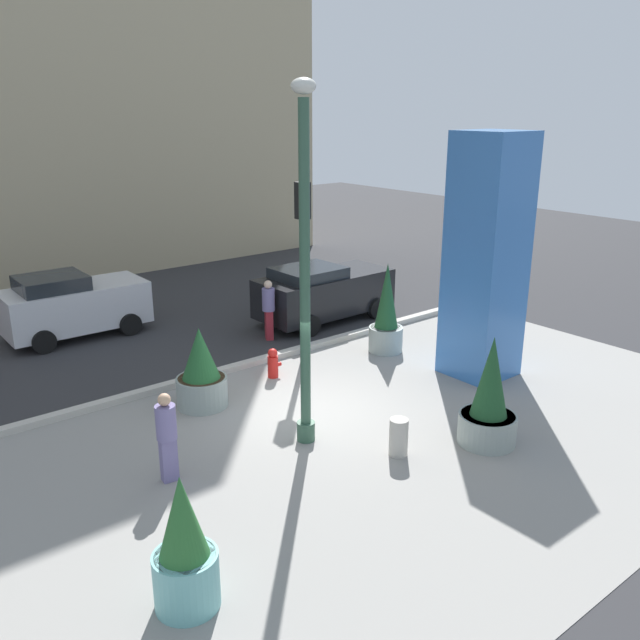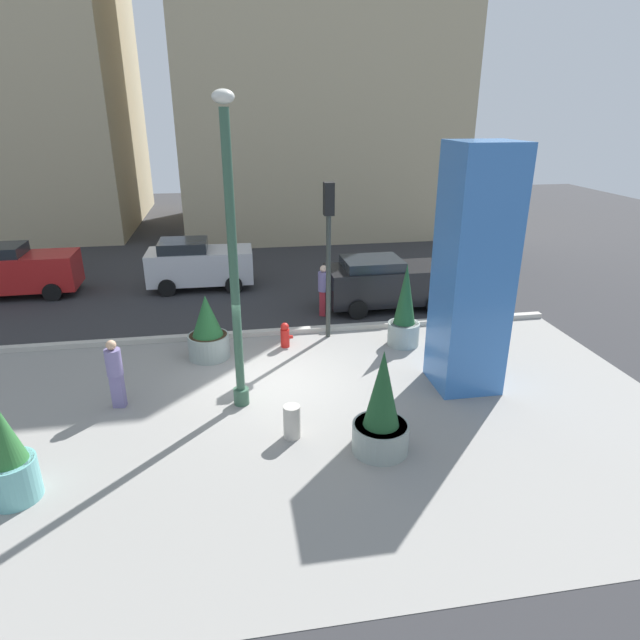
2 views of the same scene
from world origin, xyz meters
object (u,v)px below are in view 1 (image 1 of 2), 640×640
(traffic_light_far_side, at_px, (303,243))
(car_passing_lane, at_px, (323,292))
(concrete_bollard, at_px, (399,437))
(art_pillar_blue, at_px, (486,258))
(potted_plant_by_pillar, at_px, (201,373))
(car_far_lane, at_px, (73,305))
(pedestrian_crossing, at_px, (269,307))
(potted_plant_near_left, at_px, (386,316))
(lamp_post, at_px, (305,278))
(pedestrian_on_sidewalk, at_px, (167,433))
(fire_hydrant, at_px, (273,363))
(potted_plant_curbside, at_px, (489,403))
(potted_plant_near_right, at_px, (185,552))

(traffic_light_far_side, height_order, car_passing_lane, traffic_light_far_side)
(concrete_bollard, bearing_deg, art_pillar_blue, 20.29)
(potted_plant_by_pillar, xyz_separation_m, car_far_lane, (-0.49, 6.48, 0.16))
(potted_plant_by_pillar, height_order, pedestrian_crossing, potted_plant_by_pillar)
(potted_plant_near_left, height_order, traffic_light_far_side, traffic_light_far_side)
(car_passing_lane, bearing_deg, car_far_lane, 152.76)
(lamp_post, xyz_separation_m, pedestrian_crossing, (2.90, 5.43, -2.36))
(lamp_post, xyz_separation_m, pedestrian_on_sidewalk, (-2.80, 0.35, -2.39))
(potted_plant_by_pillar, bearing_deg, art_pillar_blue, -22.57)
(potted_plant_by_pillar, height_order, fire_hydrant, potted_plant_by_pillar)
(traffic_light_far_side, xyz_separation_m, pedestrian_on_sidewalk, (-5.51, -3.25, -2.15))
(concrete_bollard, relative_size, car_far_lane, 0.19)
(potted_plant_near_left, relative_size, pedestrian_on_sidewalk, 1.46)
(lamp_post, distance_m, pedestrian_on_sidewalk, 3.70)
(car_far_lane, bearing_deg, pedestrian_crossing, -41.93)
(art_pillar_blue, xyz_separation_m, potted_plant_curbside, (-2.79, -2.41, -2.05))
(potted_plant_near_right, relative_size, car_far_lane, 0.50)
(art_pillar_blue, xyz_separation_m, pedestrian_crossing, (-2.60, 5.34, -1.96))
(concrete_bollard, height_order, pedestrian_on_sidewalk, pedestrian_on_sidewalk)
(lamp_post, bearing_deg, potted_plant_near_right, -146.83)
(potted_plant_curbside, xyz_separation_m, traffic_light_far_side, (0.01, 5.92, 2.22))
(art_pillar_blue, bearing_deg, pedestrian_on_sidewalk, 178.24)
(fire_hydrant, relative_size, car_far_lane, 0.19)
(potted_plant_by_pillar, bearing_deg, potted_plant_near_right, -121.27)
(art_pillar_blue, distance_m, potted_plant_near_right, 10.15)
(fire_hydrant, bearing_deg, pedestrian_crossing, 57.09)
(potted_plant_near_right, distance_m, pedestrian_on_sidewalk, 3.25)
(potted_plant_curbside, bearing_deg, fire_hydrant, 104.09)
(car_passing_lane, distance_m, pedestrian_crossing, 2.36)
(pedestrian_on_sidewalk, bearing_deg, potted_plant_by_pillar, 49.81)
(concrete_bollard, height_order, car_far_lane, car_far_lane)
(potted_plant_curbside, xyz_separation_m, pedestrian_on_sidewalk, (-5.50, 2.67, 0.07))
(potted_plant_near_left, height_order, car_far_lane, potted_plant_near_left)
(lamp_post, bearing_deg, car_far_lane, 97.98)
(lamp_post, xyz_separation_m, potted_plant_near_left, (4.78, 2.64, -2.32))
(traffic_light_far_side, distance_m, car_far_lane, 7.21)
(potted_plant_near_left, bearing_deg, art_pillar_blue, -74.20)
(potted_plant_near_right, relative_size, traffic_light_far_side, 0.43)
(potted_plant_curbside, bearing_deg, art_pillar_blue, 40.87)
(lamp_post, bearing_deg, concrete_bollard, -57.30)
(traffic_light_far_side, relative_size, car_far_lane, 1.16)
(art_pillar_blue, height_order, potted_plant_curbside, art_pillar_blue)
(concrete_bollard, bearing_deg, potted_plant_near_left, 48.12)
(art_pillar_blue, relative_size, potted_plant_curbside, 2.62)
(potted_plant_near_right, height_order, pedestrian_on_sidewalk, potted_plant_near_right)
(potted_plant_near_right, height_order, potted_plant_near_left, potted_plant_near_left)
(pedestrian_on_sidewalk, bearing_deg, potted_plant_near_left, 16.83)
(fire_hydrant, height_order, pedestrian_crossing, pedestrian_crossing)
(potted_plant_near_right, xyz_separation_m, pedestrian_crossing, (6.95, 8.08, 0.12))
(potted_plant_curbside, distance_m, potted_plant_near_left, 5.38)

